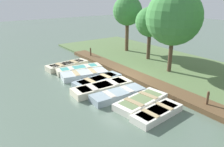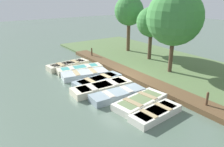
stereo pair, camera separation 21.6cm
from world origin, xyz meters
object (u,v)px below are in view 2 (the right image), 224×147
Objects in this scene: rowboat_2 at (85,74)px; rowboat_5 at (118,94)px; rowboat_3 at (98,80)px; rowboat_4 at (102,87)px; rowboat_6 at (140,102)px; mooring_post_near at (92,53)px; rowboat_1 at (80,69)px; rowboat_7 at (156,113)px; park_tree_center at (175,18)px; park_tree_far_left at (129,11)px; rowboat_0 at (68,65)px; park_tree_left at (151,22)px; mooring_post_far at (207,101)px.

rowboat_5 is at bearing 100.82° from rowboat_2.
rowboat_3 is 1.29m from rowboat_4.
mooring_post_near is at bearing -112.35° from rowboat_6.
rowboat_3 is 1.06× the size of rowboat_5.
rowboat_5 is 1.37m from rowboat_6.
rowboat_1 is 3.76m from rowboat_4.
rowboat_7 is (-0.23, 6.33, -0.02)m from rowboat_2.
park_tree_center reaches higher than rowboat_4.
park_tree_far_left reaches higher than rowboat_5.
mooring_post_near is (-2.22, -8.71, 0.30)m from rowboat_6.
rowboat_1 is at bearing 99.86° from rowboat_0.
park_tree_left is at bearing 83.72° from park_tree_far_left.
rowboat_7 is at bearing 99.64° from rowboat_4.
rowboat_4 is at bearing 96.14° from rowboat_2.
park_tree_far_left is at bearing -146.93° from rowboat_3.
rowboat_2 is 1.34m from rowboat_3.
rowboat_4 reaches higher than rowboat_1.
rowboat_5 is at bearing 85.86° from rowboat_0.
rowboat_0 is 0.97× the size of rowboat_1.
park_tree_left reaches higher than rowboat_3.
rowboat_2 is at bearing -70.06° from mooring_post_far.
mooring_post_far is at bearing 64.60° from park_tree_left.
park_tree_center reaches higher than rowboat_2.
rowboat_2 is at bearing -93.42° from rowboat_6.
rowboat_6 is (-0.65, 2.54, -0.03)m from rowboat_4.
rowboat_1 is 2.53m from rowboat_3.
park_tree_center is at bearing -149.06° from rowboat_7.
park_tree_center is at bearing -119.77° from mooring_post_far.
rowboat_7 is (-0.28, 2.55, -0.02)m from rowboat_5.
mooring_post_far is (-2.87, 4.73, 0.28)m from rowboat_4.
rowboat_6 is 1.27m from rowboat_7.
rowboat_5 reaches higher than rowboat_1.
rowboat_1 is at bearing -94.90° from rowboat_3.
mooring_post_far is at bearing 60.23° from park_tree_center.
park_tree_center is (-4.99, 1.45, 3.67)m from rowboat_3.
mooring_post_far is at bearing 107.54° from rowboat_3.
rowboat_1 is at bearing -38.62° from park_tree_center.
rowboat_5 is at bearing -88.46° from rowboat_7.
rowboat_0 is 0.98× the size of rowboat_3.
rowboat_0 is 5.00m from rowboat_4.
mooring_post_near is 0.22× the size of park_tree_left.
rowboat_4 reaches higher than rowboat_6.
mooring_post_near is at bearing -108.23° from rowboat_7.
rowboat_0 is 8.81m from rowboat_7.
park_tree_left is at bearing -136.67° from rowboat_7.
rowboat_0 is 3.37× the size of mooring_post_near.
rowboat_2 reaches higher than rowboat_1.
rowboat_5 is 7.90m from mooring_post_near.
rowboat_0 is 10.11m from mooring_post_far.
park_tree_center is (-2.57, -4.49, 3.34)m from mooring_post_far.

